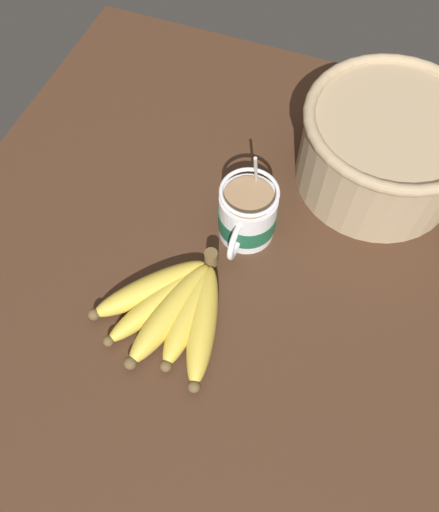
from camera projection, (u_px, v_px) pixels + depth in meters
The scene contains 4 objects.
table at pixel (248, 274), 77.86cm from camera, with size 99.28×99.28×3.94cm.
coffee_mug at pixel (247, 215), 75.38cm from camera, with size 13.69×8.91×15.94cm.
banana_bunch at pixel (174, 308), 70.89cm from camera, with size 20.36×20.38×4.29cm.
woven_basket at pixel (386, 147), 78.05cm from camera, with size 27.69×27.69×14.37cm.
Camera 1 is at (34.67, 8.22, 71.40)cm, focal length 35.00 mm.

